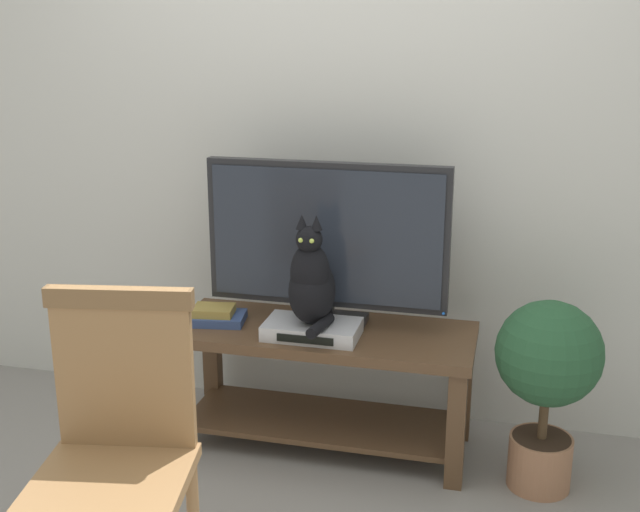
{
  "coord_description": "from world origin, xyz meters",
  "views": [
    {
      "loc": [
        0.74,
        -2.47,
        1.76
      ],
      "look_at": [
        -0.0,
        0.49,
        0.86
      ],
      "focal_mm": 44.74,
      "sensor_mm": 36.0,
      "label": 1
    }
  ],
  "objects_px": {
    "tv_stand": "(323,367)",
    "book_stack": "(216,316)",
    "potted_plant": "(547,372)",
    "tv": "(327,240)",
    "media_box": "(312,329)",
    "cat": "(311,282)",
    "wooden_chair": "(117,438)"
  },
  "relations": [
    {
      "from": "cat",
      "to": "book_stack",
      "type": "distance_m",
      "value": 0.49
    },
    {
      "from": "tv",
      "to": "media_box",
      "type": "relative_size",
      "value": 2.64
    },
    {
      "from": "tv_stand",
      "to": "book_stack",
      "type": "distance_m",
      "value": 0.5
    },
    {
      "from": "tv",
      "to": "media_box",
      "type": "xyz_separation_m",
      "value": [
        -0.02,
        -0.15,
        -0.34
      ]
    },
    {
      "from": "wooden_chair",
      "to": "book_stack",
      "type": "height_order",
      "value": "wooden_chair"
    },
    {
      "from": "wooden_chair",
      "to": "book_stack",
      "type": "xyz_separation_m",
      "value": [
        -0.11,
        1.08,
        -0.02
      ]
    },
    {
      "from": "wooden_chair",
      "to": "book_stack",
      "type": "distance_m",
      "value": 1.09
    },
    {
      "from": "media_box",
      "to": "tv_stand",
      "type": "bearing_deg",
      "value": 75.92
    },
    {
      "from": "tv_stand",
      "to": "tv",
      "type": "distance_m",
      "value": 0.54
    },
    {
      "from": "tv_stand",
      "to": "potted_plant",
      "type": "relative_size",
      "value": 1.64
    },
    {
      "from": "cat",
      "to": "potted_plant",
      "type": "xyz_separation_m",
      "value": [
        0.93,
        -0.01,
        -0.28
      ]
    },
    {
      "from": "tv",
      "to": "cat",
      "type": "height_order",
      "value": "tv"
    },
    {
      "from": "media_box",
      "to": "wooden_chair",
      "type": "xyz_separation_m",
      "value": [
        -0.33,
        -1.03,
        0.02
      ]
    },
    {
      "from": "media_box",
      "to": "cat",
      "type": "height_order",
      "value": "cat"
    },
    {
      "from": "tv",
      "to": "cat",
      "type": "distance_m",
      "value": 0.21
    },
    {
      "from": "tv",
      "to": "potted_plant",
      "type": "xyz_separation_m",
      "value": [
        0.9,
        -0.18,
        -0.41
      ]
    },
    {
      "from": "book_stack",
      "to": "potted_plant",
      "type": "distance_m",
      "value": 1.37
    },
    {
      "from": "tv_stand",
      "to": "potted_plant",
      "type": "xyz_separation_m",
      "value": [
        0.9,
        -0.12,
        0.13
      ]
    },
    {
      "from": "cat",
      "to": "tv",
      "type": "bearing_deg",
      "value": 82.5
    },
    {
      "from": "tv_stand",
      "to": "media_box",
      "type": "distance_m",
      "value": 0.22
    },
    {
      "from": "tv",
      "to": "potted_plant",
      "type": "distance_m",
      "value": 1.01
    },
    {
      "from": "tv_stand",
      "to": "cat",
      "type": "distance_m",
      "value": 0.42
    },
    {
      "from": "tv_stand",
      "to": "tv",
      "type": "xyz_separation_m",
      "value": [
        0.0,
        0.06,
        0.54
      ]
    },
    {
      "from": "media_box",
      "to": "book_stack",
      "type": "relative_size",
      "value": 1.47
    },
    {
      "from": "tv",
      "to": "book_stack",
      "type": "distance_m",
      "value": 0.58
    },
    {
      "from": "media_box",
      "to": "cat",
      "type": "xyz_separation_m",
      "value": [
        0.0,
        -0.01,
        0.21
      ]
    },
    {
      "from": "tv_stand",
      "to": "wooden_chair",
      "type": "distance_m",
      "value": 1.19
    },
    {
      "from": "tv_stand",
      "to": "cat",
      "type": "xyz_separation_m",
      "value": [
        -0.02,
        -0.1,
        0.41
      ]
    },
    {
      "from": "potted_plant",
      "to": "tv",
      "type": "bearing_deg",
      "value": 168.89
    },
    {
      "from": "wooden_chair",
      "to": "potted_plant",
      "type": "relative_size",
      "value": 1.32
    },
    {
      "from": "media_box",
      "to": "potted_plant",
      "type": "relative_size",
      "value": 0.5
    },
    {
      "from": "potted_plant",
      "to": "tv_stand",
      "type": "bearing_deg",
      "value": 172.7
    }
  ]
}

